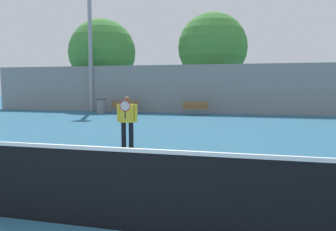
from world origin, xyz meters
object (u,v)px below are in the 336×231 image
(bench_courtside_far, at_px, (195,107))
(light_pole_far_right, at_px, (90,34))
(tennis_net, at_px, (117,188))
(tree_green_broad, at_px, (102,53))
(tennis_player, at_px, (127,119))
(trash_bin, at_px, (101,106))
(bench_courtside_near, at_px, (124,106))
(tree_green_tall, at_px, (213,48))

(bench_courtside_far, xyz_separation_m, light_pole_far_right, (-7.67, 1.21, 4.89))
(tennis_net, relative_size, tree_green_broad, 1.61)
(tennis_player, relative_size, light_pole_far_right, 0.16)
(bench_courtside_far, distance_m, trash_bin, 6.32)
(tennis_net, height_order, tree_green_broad, tree_green_broad)
(bench_courtside_near, xyz_separation_m, tree_green_broad, (-3.48, 4.22, 3.90))
(tennis_player, bearing_deg, tennis_net, -79.25)
(light_pole_far_right, xyz_separation_m, trash_bin, (1.35, -1.23, -4.94))
(light_pole_far_right, xyz_separation_m, tree_green_broad, (-0.51, 3.01, -0.99))
(bench_courtside_near, distance_m, tree_green_broad, 6.72)
(bench_courtside_far, height_order, tree_green_tall, tree_green_tall)
(bench_courtside_far, bearing_deg, trash_bin, -179.75)
(tennis_net, height_order, trash_bin, tennis_net)
(bench_courtside_near, xyz_separation_m, light_pole_far_right, (-2.97, 1.21, 4.89))
(trash_bin, bearing_deg, tree_green_broad, 113.71)
(tennis_net, distance_m, tree_green_broad, 23.11)
(light_pole_far_right, bearing_deg, bench_courtside_near, -22.13)
(tennis_net, bearing_deg, bench_courtside_near, 111.39)
(tennis_net, distance_m, trash_bin, 18.14)
(tree_green_broad, bearing_deg, bench_courtside_far, -27.27)
(trash_bin, bearing_deg, tennis_player, -61.09)
(bench_courtside_far, xyz_separation_m, tree_green_tall, (0.41, 5.55, 4.21))
(tree_green_tall, bearing_deg, tennis_net, -86.68)
(light_pole_far_right, xyz_separation_m, tree_green_tall, (8.09, 4.35, -0.67))
(bench_courtside_near, distance_m, trash_bin, 1.62)
(light_pole_far_right, distance_m, tree_green_broad, 3.21)
(bench_courtside_far, distance_m, tree_green_broad, 10.00)
(bench_courtside_near, relative_size, tree_green_tall, 0.25)
(tree_green_tall, bearing_deg, bench_courtside_far, -94.25)
(tennis_player, xyz_separation_m, trash_bin, (-6.14, 11.11, -0.39))
(bench_courtside_near, bearing_deg, tree_green_tall, 47.33)
(bench_courtside_far, height_order, light_pole_far_right, light_pole_far_right)
(tennis_net, relative_size, bench_courtside_near, 6.08)
(tennis_net, relative_size, tennis_player, 7.43)
(bench_courtside_near, xyz_separation_m, tree_green_tall, (5.12, 5.55, 4.21))
(trash_bin, height_order, tree_green_tall, tree_green_tall)
(tree_green_tall, bearing_deg, trash_bin, -140.34)
(tennis_net, bearing_deg, bench_courtside_far, 95.89)
(bench_courtside_near, bearing_deg, tennis_net, -68.61)
(tennis_net, height_order, bench_courtside_near, tennis_net)
(light_pole_far_right, relative_size, tree_green_tall, 1.28)
(tennis_net, relative_size, bench_courtside_far, 7.04)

